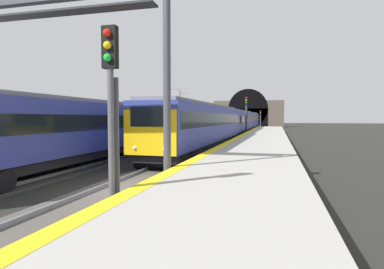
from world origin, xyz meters
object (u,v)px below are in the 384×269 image
at_px(train_adjacent_platform, 180,123).
at_px(catenary_mast_far, 180,111).
at_px(railway_signal_far, 260,117).
at_px(catenary_mast_near, 169,109).
at_px(train_main_approaching, 235,122).
at_px(railway_signal_mid, 246,113).
at_px(overhead_signal_gantry, 60,41).
at_px(railway_signal_near, 111,107).

height_order(train_adjacent_platform, catenary_mast_far, catenary_mast_far).
bearing_deg(catenary_mast_far, railway_signal_far, -30.28).
relative_size(train_adjacent_platform, catenary_mast_far, 7.23).
height_order(train_adjacent_platform, catenary_mast_near, catenary_mast_near).
height_order(train_main_approaching, railway_signal_mid, railway_signal_mid).
xyz_separation_m(train_main_approaching, catenary_mast_near, (6.46, 12.25, 2.01)).
height_order(train_main_approaching, overhead_signal_gantry, overhead_signal_gantry).
bearing_deg(railway_signal_far, train_adjacent_platform, -8.17).
relative_size(railway_signal_far, catenary_mast_far, 0.57).
distance_m(train_main_approaching, overhead_signal_gantry, 35.45).
distance_m(train_main_approaching, railway_signal_mid, 2.98).
xyz_separation_m(train_main_approaching, railway_signal_near, (-39.02, -1.82, 0.86)).
bearing_deg(catenary_mast_near, railway_signal_near, -162.81).
xyz_separation_m(train_adjacent_platform, railway_signal_far, (47.77, -6.85, 0.61)).
xyz_separation_m(overhead_signal_gantry, catenary_mast_far, (48.33, 9.74, -1.74)).
relative_size(overhead_signal_gantry, catenary_mast_far, 1.14).
xyz_separation_m(railway_signal_far, catenary_mast_near, (-30.83, 14.07, 1.43)).
relative_size(train_main_approaching, railway_signal_near, 12.47).
distance_m(train_adjacent_platform, catenary_mast_near, 18.53).
bearing_deg(overhead_signal_gantry, railway_signal_far, -3.43).
bearing_deg(train_adjacent_platform, catenary_mast_near, -157.42).
bearing_deg(train_main_approaching, overhead_signal_gantry, -3.11).
bearing_deg(catenary_mast_far, train_main_approaching, -137.02).
bearing_deg(railway_signal_near, overhead_signal_gantry, -131.59).
bearing_deg(overhead_signal_gantry, catenary_mast_near, 13.16).
bearing_deg(train_adjacent_platform, catenary_mast_far, -163.50).
height_order(train_adjacent_platform, railway_signal_far, train_adjacent_platform).
height_order(train_main_approaching, catenary_mast_near, catenary_mast_near).
bearing_deg(train_adjacent_platform, train_main_approaching, 153.86).
xyz_separation_m(railway_signal_near, catenary_mast_near, (45.48, 14.07, 1.15)).
height_order(railway_signal_near, catenary_mast_near, catenary_mast_near).
bearing_deg(train_main_approaching, railway_signal_near, 3.65).
height_order(railway_signal_near, railway_signal_mid, railway_signal_mid).
xyz_separation_m(train_main_approaching, railway_signal_mid, (-2.05, -1.82, 1.16)).
bearing_deg(railway_signal_near, catenary_mast_far, -164.90).
distance_m(railway_signal_near, overhead_signal_gantry, 6.43).
height_order(railway_signal_mid, catenary_mast_far, catenary_mast_far).
bearing_deg(overhead_signal_gantry, railway_signal_mid, -7.46).
xyz_separation_m(railway_signal_far, overhead_signal_gantry, (-72.46, 4.34, 3.06)).
bearing_deg(railway_signal_mid, railway_signal_far, -180.00).
xyz_separation_m(railway_signal_near, overhead_signal_gantry, (3.85, 4.34, 2.78)).
height_order(railway_signal_mid, overhead_signal_gantry, overhead_signal_gantry).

